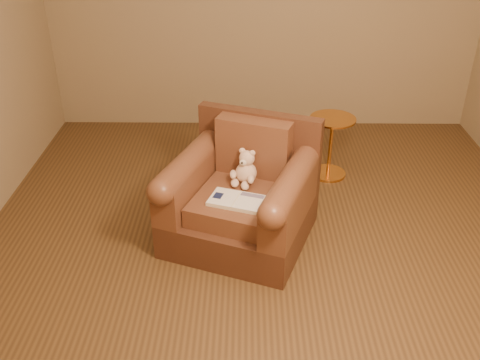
{
  "coord_description": "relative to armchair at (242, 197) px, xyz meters",
  "views": [
    {
      "loc": [
        -0.17,
        -2.98,
        2.2
      ],
      "look_at": [
        -0.2,
        -0.0,
        0.48
      ],
      "focal_mm": 40.0,
      "sensor_mm": 36.0,
      "label": 1
    }
  ],
  "objects": [
    {
      "name": "side_table",
      "position": [
        0.71,
        0.86,
        -0.03
      ],
      "size": [
        0.37,
        0.37,
        0.51
      ],
      "color": "gold",
      "rests_on": "floor"
    },
    {
      "name": "teddy_bear",
      "position": [
        0.02,
        0.07,
        0.17
      ],
      "size": [
        0.18,
        0.21,
        0.25
      ],
      "rotation": [
        0.0,
        0.0,
        -0.48
      ],
      "color": "beige",
      "rests_on": "armchair"
    },
    {
      "name": "armchair",
      "position": [
        0.0,
        0.0,
        0.0
      ],
      "size": [
        1.12,
        1.09,
        0.79
      ],
      "rotation": [
        0.0,
        0.0,
        -0.36
      ],
      "color": "#4A2918",
      "rests_on": "floor"
    },
    {
      "name": "guidebook",
      "position": [
        -0.04,
        -0.18,
        0.09
      ],
      "size": [
        0.39,
        0.3,
        0.03
      ],
      "rotation": [
        0.0,
        0.0,
        -0.31
      ],
      "color": "beige",
      "rests_on": "armchair"
    },
    {
      "name": "floor",
      "position": [
        0.19,
        -0.08,
        -0.31
      ],
      "size": [
        4.0,
        4.0,
        0.0
      ],
      "primitive_type": "plane",
      "color": "brown",
      "rests_on": "ground"
    }
  ]
}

